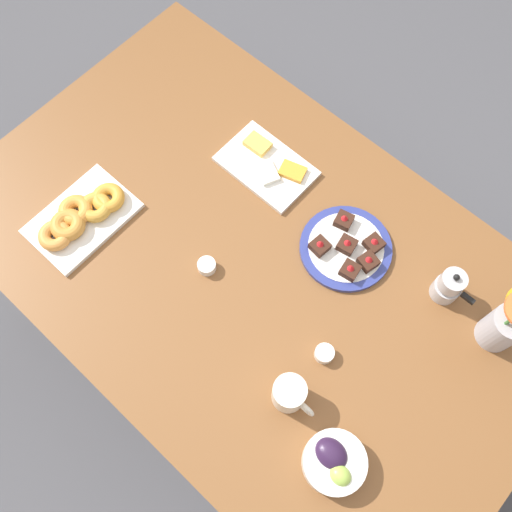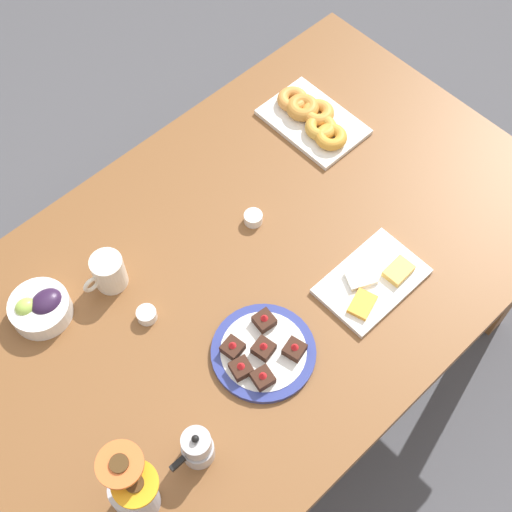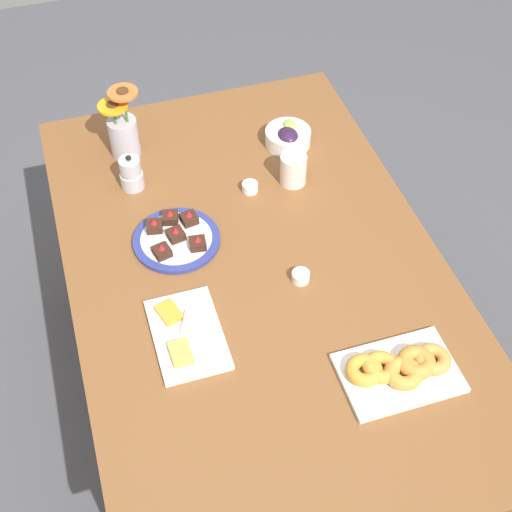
% 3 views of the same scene
% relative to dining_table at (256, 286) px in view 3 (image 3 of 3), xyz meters
% --- Properties ---
extents(ground_plane, '(6.00, 6.00, 0.00)m').
position_rel_dining_table_xyz_m(ground_plane, '(0.00, 0.00, -0.65)').
color(ground_plane, '#4C4C51').
extents(dining_table, '(1.60, 1.00, 0.74)m').
position_rel_dining_table_xyz_m(dining_table, '(0.00, 0.00, 0.00)').
color(dining_table, brown).
rests_on(dining_table, ground_plane).
extents(coffee_mug, '(0.11, 0.08, 0.10)m').
position_rel_dining_table_xyz_m(coffee_mug, '(0.29, -0.21, 0.14)').
color(coffee_mug, silver).
rests_on(coffee_mug, dining_table).
extents(grape_bowl, '(0.14, 0.14, 0.07)m').
position_rel_dining_table_xyz_m(grape_bowl, '(0.46, -0.25, 0.12)').
color(grape_bowl, white).
rests_on(grape_bowl, dining_table).
extents(cheese_platter, '(0.26, 0.17, 0.03)m').
position_rel_dining_table_xyz_m(cheese_platter, '(-0.17, 0.23, 0.10)').
color(cheese_platter, white).
rests_on(cheese_platter, dining_table).
extents(croissant_platter, '(0.19, 0.28, 0.05)m').
position_rel_dining_table_xyz_m(croissant_platter, '(-0.43, -0.22, 0.11)').
color(croissant_platter, white).
rests_on(croissant_platter, dining_table).
extents(jam_cup_honey, '(0.05, 0.05, 0.03)m').
position_rel_dining_table_xyz_m(jam_cup_honey, '(-0.08, -0.10, 0.10)').
color(jam_cup_honey, white).
rests_on(jam_cup_honey, dining_table).
extents(jam_cup_berry, '(0.05, 0.05, 0.03)m').
position_rel_dining_table_xyz_m(jam_cup_berry, '(0.29, -0.07, 0.10)').
color(jam_cup_berry, white).
rests_on(jam_cup_berry, dining_table).
extents(dessert_plate, '(0.24, 0.24, 0.05)m').
position_rel_dining_table_xyz_m(dessert_plate, '(0.15, 0.19, 0.10)').
color(dessert_plate, navy).
rests_on(dessert_plate, dining_table).
extents(flower_vase, '(0.10, 0.13, 0.24)m').
position_rel_dining_table_xyz_m(flower_vase, '(0.57, 0.25, 0.17)').
color(flower_vase, '#B2B2BC').
rests_on(flower_vase, dining_table).
extents(moka_pot, '(0.11, 0.07, 0.12)m').
position_rel_dining_table_xyz_m(moka_pot, '(0.41, 0.26, 0.13)').
color(moka_pot, '#B7B7BC').
rests_on(moka_pot, dining_table).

